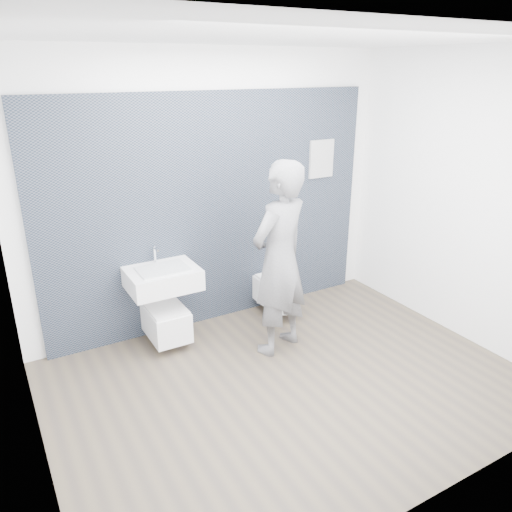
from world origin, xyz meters
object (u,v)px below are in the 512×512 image
visitor (279,260)px  toilet_rounded (278,292)px  washbasin (163,278)px  toilet_square (166,320)px

visitor → toilet_rounded: bearing=-141.5°
toilet_rounded → washbasin: bearing=178.4°
washbasin → toilet_square: (0.00, -0.01, -0.45)m
toilet_square → visitor: bearing=-33.9°
toilet_square → toilet_rounded: toilet_square is taller
washbasin → visitor: 1.14m
washbasin → toilet_square: 0.45m
washbasin → toilet_rounded: washbasin is taller
washbasin → toilet_square: bearing=-90.0°
washbasin → visitor: visitor is taller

